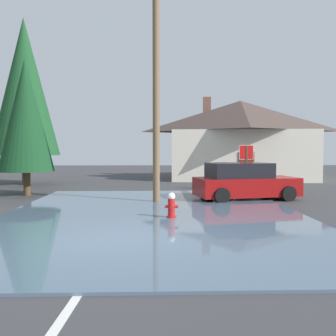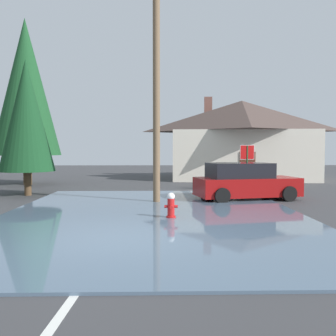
{
  "view_description": "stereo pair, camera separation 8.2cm",
  "coord_description": "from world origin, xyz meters",
  "px_view_note": "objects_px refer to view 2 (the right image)",
  "views": [
    {
      "loc": [
        0.91,
        -8.49,
        2.17
      ],
      "look_at": [
        1.3,
        4.52,
        1.48
      ],
      "focal_mm": 38.56,
      "sensor_mm": 36.0,
      "label": 1
    },
    {
      "loc": [
        1.0,
        -8.5,
        2.17
      ],
      "look_at": [
        1.3,
        4.52,
        1.48
      ],
      "focal_mm": 38.56,
      "sensor_mm": 36.0,
      "label": 2
    }
  ],
  "objects_px": {
    "parked_car": "(245,182)",
    "pine_tree_short_left": "(26,116)",
    "utility_pole": "(156,76)",
    "stop_sign_far": "(247,158)",
    "pine_tree_mid_left": "(26,87)",
    "house": "(241,138)",
    "fire_hydrant": "(171,206)"
  },
  "relations": [
    {
      "from": "stop_sign_far",
      "to": "pine_tree_mid_left",
      "type": "height_order",
      "value": "pine_tree_mid_left"
    },
    {
      "from": "pine_tree_short_left",
      "to": "parked_car",
      "type": "bearing_deg",
      "value": -9.39
    },
    {
      "from": "utility_pole",
      "to": "parked_car",
      "type": "height_order",
      "value": "utility_pole"
    },
    {
      "from": "parked_car",
      "to": "pine_tree_mid_left",
      "type": "bearing_deg",
      "value": 149.79
    },
    {
      "from": "utility_pole",
      "to": "pine_tree_mid_left",
      "type": "distance_m",
      "value": 11.08
    },
    {
      "from": "stop_sign_far",
      "to": "pine_tree_short_left",
      "type": "xyz_separation_m",
      "value": [
        -10.67,
        -1.47,
        2.02
      ]
    },
    {
      "from": "house",
      "to": "fire_hydrant",
      "type": "bearing_deg",
      "value": -110.22
    },
    {
      "from": "parked_car",
      "to": "pine_tree_short_left",
      "type": "xyz_separation_m",
      "value": [
        -9.82,
        1.62,
        2.97
      ]
    },
    {
      "from": "parked_car",
      "to": "pine_tree_short_left",
      "type": "height_order",
      "value": "pine_tree_short_left"
    },
    {
      "from": "fire_hydrant",
      "to": "pine_tree_mid_left",
      "type": "relative_size",
      "value": 0.08
    },
    {
      "from": "fire_hydrant",
      "to": "pine_tree_short_left",
      "type": "relative_size",
      "value": 0.13
    },
    {
      "from": "stop_sign_far",
      "to": "utility_pole",
      "type": "bearing_deg",
      "value": -139.42
    },
    {
      "from": "stop_sign_far",
      "to": "pine_tree_mid_left",
      "type": "xyz_separation_m",
      "value": [
        -12.57,
        3.72,
        4.2
      ]
    },
    {
      "from": "pine_tree_mid_left",
      "to": "house",
      "type": "bearing_deg",
      "value": 16.9
    },
    {
      "from": "stop_sign_far",
      "to": "pine_tree_mid_left",
      "type": "distance_m",
      "value": 13.76
    },
    {
      "from": "fire_hydrant",
      "to": "pine_tree_short_left",
      "type": "height_order",
      "value": "pine_tree_short_left"
    },
    {
      "from": "house",
      "to": "pine_tree_short_left",
      "type": "xyz_separation_m",
      "value": [
        -12.18,
        -9.48,
        0.76
      ]
    },
    {
      "from": "fire_hydrant",
      "to": "house",
      "type": "height_order",
      "value": "house"
    },
    {
      "from": "fire_hydrant",
      "to": "stop_sign_far",
      "type": "bearing_deg",
      "value": 60.63
    },
    {
      "from": "fire_hydrant",
      "to": "stop_sign_far",
      "type": "distance_m",
      "value": 8.56
    },
    {
      "from": "fire_hydrant",
      "to": "parked_car",
      "type": "xyz_separation_m",
      "value": [
        3.3,
        4.27,
        0.35
      ]
    },
    {
      "from": "utility_pole",
      "to": "house",
      "type": "bearing_deg",
      "value": 62.84
    },
    {
      "from": "utility_pole",
      "to": "house",
      "type": "xyz_separation_m",
      "value": [
        6.14,
        11.96,
        -2.1
      ]
    },
    {
      "from": "parked_car",
      "to": "utility_pole",
      "type": "bearing_deg",
      "value": -167.13
    },
    {
      "from": "house",
      "to": "pine_tree_mid_left",
      "type": "distance_m",
      "value": 15.0
    },
    {
      "from": "parked_car",
      "to": "pine_tree_short_left",
      "type": "bearing_deg",
      "value": 170.61
    },
    {
      "from": "utility_pole",
      "to": "pine_tree_short_left",
      "type": "height_order",
      "value": "utility_pole"
    },
    {
      "from": "house",
      "to": "pine_tree_mid_left",
      "type": "relative_size",
      "value": 1.11
    },
    {
      "from": "fire_hydrant",
      "to": "house",
      "type": "relative_size",
      "value": 0.07
    },
    {
      "from": "parked_car",
      "to": "pine_tree_mid_left",
      "type": "distance_m",
      "value": 14.5
    },
    {
      "from": "fire_hydrant",
      "to": "house",
      "type": "bearing_deg",
      "value": 69.78
    },
    {
      "from": "utility_pole",
      "to": "house",
      "type": "height_order",
      "value": "utility_pole"
    }
  ]
}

